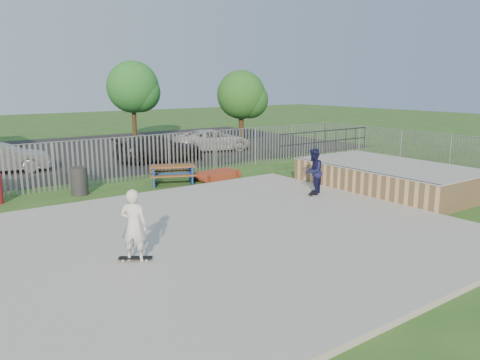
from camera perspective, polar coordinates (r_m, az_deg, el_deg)
ground at (r=13.21m, az=-4.39°, el=-7.54°), size 120.00×120.00×0.00m
concrete_slab at (r=13.18m, az=-4.40°, el=-7.23°), size 15.00×12.00×0.15m
quarter_pipe at (r=20.15m, az=17.54°, el=0.37°), size 5.50×7.05×2.19m
fence at (r=17.30m, az=-9.60°, el=0.43°), size 26.04×16.02×2.00m
picnic_table at (r=20.66m, az=-8.25°, el=0.68°), size 2.43×2.26×0.82m
funbox at (r=21.54m, az=-2.83°, el=0.61°), size 1.96×1.16×0.37m
trash_bin_grey at (r=19.48m, az=-19.03°, el=-0.12°), size 0.66×0.66×1.11m
parking_lot at (r=30.66m, az=-23.39°, el=2.68°), size 40.00×18.00×0.02m
car_silver at (r=25.62m, az=-27.13°, el=2.40°), size 4.66×2.44×1.46m
car_dark at (r=26.56m, az=-9.82°, el=3.82°), size 5.18×2.53×1.45m
car_white at (r=30.30m, az=-3.31°, el=4.88°), size 5.31×3.21×1.38m
tree_mid at (r=36.47m, az=-12.94°, el=10.98°), size 3.86×3.86×5.95m
tree_right at (r=33.10m, az=0.15°, el=10.32°), size 3.37×3.37×5.20m
skateboard_a at (r=18.18m, az=8.86°, el=-1.61°), size 0.78×0.61×0.08m
skateboard_b at (r=11.74m, az=-12.63°, el=-9.35°), size 0.78×0.61×0.08m
skater_navy at (r=18.01m, az=8.95°, el=1.01°), size 1.09×1.03×1.77m
skater_white at (r=11.47m, az=-12.82°, el=-5.40°), size 0.76×0.75×1.77m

